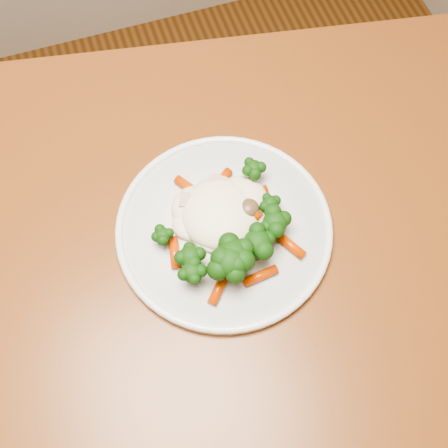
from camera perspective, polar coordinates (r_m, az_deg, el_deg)
name	(u,v)px	position (r m, az deg, el deg)	size (l,w,h in m)	color
dining_table	(145,326)	(0.78, -8.05, -10.19)	(1.32, 1.00, 0.75)	brown
plate	(224,229)	(0.70, 0.00, -0.52)	(0.27, 0.27, 0.01)	white
meal	(229,233)	(0.67, 0.48, -0.88)	(0.17, 0.18, 0.06)	#FCF0C9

